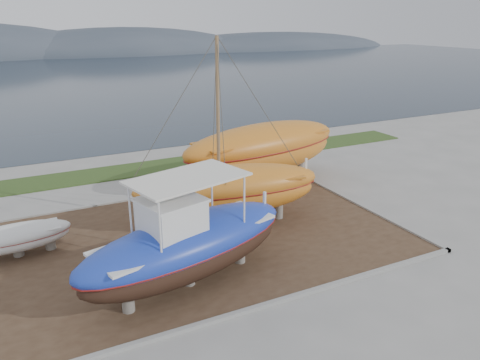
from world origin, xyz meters
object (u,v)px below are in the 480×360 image
white_dinghy (17,241)px  orange_sailboat (228,136)px  orange_bare_hull (263,155)px  blue_caique (187,233)px

white_dinghy → orange_sailboat: (9.45, -1.17, 3.80)m
orange_sailboat → orange_bare_hull: (4.43, 4.50, -2.67)m
orange_sailboat → white_dinghy: bearing=-178.0°
blue_caique → white_dinghy: 8.05m
white_dinghy → orange_sailboat: orange_sailboat is taller
white_dinghy → orange_bare_hull: bearing=10.5°
white_dinghy → orange_bare_hull: size_ratio=0.41×
white_dinghy → orange_sailboat: size_ratio=0.49×
blue_caique → orange_bare_hull: (8.13, 8.77, -0.36)m
white_dinghy → orange_sailboat: 10.25m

